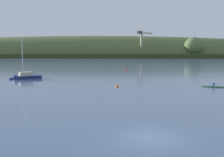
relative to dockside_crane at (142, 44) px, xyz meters
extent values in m
plane|color=slate|center=(6.21, -188.63, -10.28)|extent=(1400.00, 1400.00, 0.00)
cube|color=#35401E|center=(29.53, 13.94, -8.63)|extent=(583.87, 107.99, 3.29)
ellipsoid|color=#4C5B33|center=(-51.77, 29.02, -10.28)|extent=(469.51, 115.77, 36.67)
sphere|color=#56703D|center=(38.99, 4.28, -1.92)|extent=(14.47, 14.47, 14.47)
cube|color=#4C4C51|center=(-0.25, -0.33, -9.28)|extent=(5.70, 5.70, 2.00)
cylinder|color=#BCB293|center=(-0.25, -0.33, 0.96)|extent=(1.85, 1.85, 18.49)
cylinder|color=#BCB293|center=(3.23, 4.28, 8.73)|extent=(9.52, 12.15, 1.02)
cube|color=#333338|center=(-1.82, -2.41, 8.73)|extent=(3.46, 3.41, 2.22)
cube|color=navy|center=(-18.74, -154.63, -10.20)|extent=(5.73, 5.30, 1.11)
cone|color=navy|center=(-20.91, -156.44, -10.20)|extent=(2.43, 2.52, 2.10)
cube|color=black|center=(-18.74, -154.63, -9.93)|extent=(5.74, 5.32, 0.13)
cube|color=#BCB299|center=(-18.85, -154.72, -9.28)|extent=(2.90, 2.77, 0.73)
cylinder|color=silver|center=(-19.28, -155.08, -5.87)|extent=(0.15, 0.15, 7.54)
cylinder|color=silver|center=(-18.15, -154.13, -8.76)|extent=(2.35, 2.00, 0.12)
ellipsoid|color=#33663D|center=(16.29, -162.43, -10.21)|extent=(3.78, 1.71, 0.30)
cylinder|color=navy|center=(16.29, -162.43, -9.87)|extent=(0.39, 0.39, 0.55)
sphere|color=tan|center=(16.29, -162.43, -9.48)|extent=(0.22, 0.22, 0.22)
cylinder|color=olive|center=(16.28, -162.08, -9.95)|extent=(0.37, 1.21, 0.89)
sphere|color=#EA5B19|center=(1.13, -164.13, -10.28)|extent=(0.60, 0.60, 0.60)
cylinder|color=black|center=(1.13, -164.13, -9.94)|extent=(0.04, 0.04, 0.08)
sphere|color=red|center=(-0.55, -130.31, -10.28)|extent=(0.74, 0.74, 0.74)
cylinder|color=black|center=(-0.55, -130.31, -9.87)|extent=(0.04, 0.04, 0.08)
camera|label=1|loc=(6.23, -206.20, -4.43)|focal=42.92mm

